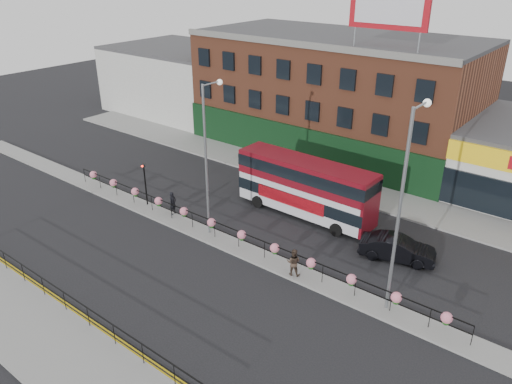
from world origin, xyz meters
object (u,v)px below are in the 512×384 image
Objects in this scene: pedestrian_b at (293,262)px; lamp_column_west at (208,148)px; car at (397,248)px; pedestrian_a at (173,203)px; lamp_column_east at (404,196)px; double_decker_bus at (306,183)px.

lamp_column_west is at bearing -28.74° from pedestrian_b.
car is 2.87× the size of pedestrian_b.
pedestrian_a reaches higher than car.
lamp_column_east is (16.14, -0.11, 5.41)m from pedestrian_a.
car is 15.22m from pedestrian_a.
lamp_column_east is (1.58, -4.54, 5.67)m from car.
lamp_column_west is 0.92× the size of lamp_column_east.
lamp_column_west is 12.43m from lamp_column_east.
car is at bearing 109.23° from lamp_column_east.
pedestrian_a is 17.03m from lamp_column_east.
car is at bearing -82.81° from pedestrian_a.
pedestrian_a is 0.16× the size of lamp_column_east.
car is 2.81× the size of pedestrian_a.
pedestrian_b is at bearing -104.67° from pedestrian_a.
pedestrian_a is at bearing -26.88° from pedestrian_b.
pedestrian_a is 10.78m from pedestrian_b.
double_decker_bus reaches higher than pedestrian_b.
lamp_column_west is at bearing -101.15° from pedestrian_a.
lamp_column_east reaches higher than double_decker_bus.
lamp_column_west is (3.72, -0.09, 4.93)m from pedestrian_a.
pedestrian_b is (3.58, -6.68, -1.53)m from double_decker_bus.
car is at bearing 22.65° from lamp_column_west.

